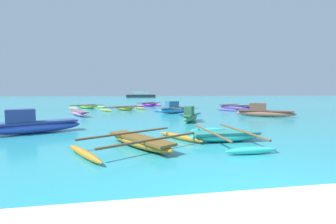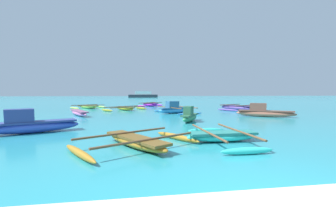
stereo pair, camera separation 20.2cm
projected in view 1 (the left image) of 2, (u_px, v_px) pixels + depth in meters
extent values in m
ellipsoid|color=#B2E558|center=(87.00, 107.00, 24.52)|extent=(2.73, 3.10, 0.31)
cube|color=olive|center=(87.00, 106.00, 24.51)|extent=(2.54, 2.87, 0.08)
cylinder|color=brown|center=(90.00, 106.00, 24.01)|extent=(2.46, 2.01, 0.07)
cylinder|color=brown|center=(84.00, 105.00, 25.00)|extent=(2.46, 2.01, 0.07)
ellipsoid|color=#B2E558|center=(100.00, 107.00, 25.68)|extent=(1.41, 1.68, 0.20)
ellipsoid|color=#B2E558|center=(73.00, 108.00, 23.36)|extent=(1.41, 1.68, 0.20)
ellipsoid|color=#B826CB|center=(149.00, 105.00, 28.13)|extent=(2.16, 2.10, 0.42)
cube|color=#72217C|center=(149.00, 103.00, 28.12)|extent=(2.01, 1.96, 0.08)
cylinder|color=brown|center=(152.00, 103.00, 27.83)|extent=(2.36, 2.48, 0.07)
cylinder|color=brown|center=(146.00, 103.00, 28.39)|extent=(2.36, 2.48, 0.07)
ellipsoid|color=#B826CB|center=(157.00, 105.00, 29.52)|extent=(1.18, 1.14, 0.20)
ellipsoid|color=#B826CB|center=(140.00, 106.00, 26.76)|extent=(1.18, 1.14, 0.20)
ellipsoid|color=#32D4C5|center=(225.00, 136.00, 7.81)|extent=(2.54, 0.74, 0.33)
cube|color=teal|center=(225.00, 133.00, 7.80)|extent=(2.34, 0.71, 0.08)
cylinder|color=brown|center=(240.00, 131.00, 7.90)|extent=(0.11, 3.40, 0.07)
cylinder|color=brown|center=(210.00, 132.00, 7.69)|extent=(0.11, 3.40, 0.07)
ellipsoid|color=#32D4C5|center=(208.00, 130.00, 9.48)|extent=(1.54, 0.22, 0.20)
ellipsoid|color=#32D4C5|center=(251.00, 151.00, 6.15)|extent=(1.54, 0.22, 0.20)
ellipsoid|color=blue|center=(34.00, 127.00, 9.38)|extent=(3.62, 2.21, 0.49)
cube|color=navy|center=(34.00, 122.00, 9.37)|extent=(3.35, 2.06, 0.08)
cube|color=navy|center=(21.00, 116.00, 9.08)|extent=(1.19, 1.01, 0.54)
ellipsoid|color=#3E9D67|center=(191.00, 118.00, 13.17)|extent=(1.62, 2.25, 0.44)
cube|color=#2E6345|center=(191.00, 115.00, 13.16)|extent=(1.50, 2.08, 0.08)
cube|color=#2E6345|center=(189.00, 110.00, 12.86)|extent=(0.70, 0.78, 0.48)
ellipsoid|color=#3DA0E8|center=(176.00, 110.00, 18.66)|extent=(3.39, 1.97, 0.48)
cube|color=#2E658C|center=(176.00, 108.00, 18.64)|extent=(3.13, 1.84, 0.08)
cube|color=#2E658C|center=(172.00, 104.00, 18.40)|extent=(1.11, 0.96, 0.53)
cylinder|color=brown|center=(184.00, 107.00, 19.03)|extent=(1.44, 3.43, 0.07)
cylinder|color=brown|center=(169.00, 107.00, 18.24)|extent=(1.44, 3.43, 0.07)
ellipsoid|color=#3DA0E8|center=(165.00, 110.00, 20.23)|extent=(2.25, 1.07, 0.20)
ellipsoid|color=#3DA0E8|center=(190.00, 114.00, 17.11)|extent=(2.25, 1.07, 0.20)
ellipsoid|color=#A97621|center=(139.00, 142.00, 6.97)|extent=(2.13, 2.97, 0.32)
cube|color=brown|center=(139.00, 138.00, 6.96)|extent=(1.98, 2.75, 0.08)
cylinder|color=brown|center=(153.00, 140.00, 6.43)|extent=(2.98, 1.82, 0.07)
cylinder|color=brown|center=(128.00, 133.00, 7.48)|extent=(2.98, 1.82, 0.07)
ellipsoid|color=#A97621|center=(180.00, 137.00, 8.08)|extent=(1.31, 2.00, 0.20)
ellipsoid|color=#A97621|center=(84.00, 153.00, 5.87)|extent=(1.31, 2.00, 0.20)
ellipsoid|color=pink|center=(78.00, 113.00, 16.60)|extent=(2.21, 3.78, 0.38)
cube|color=#8C5175|center=(78.00, 111.00, 16.59)|extent=(2.05, 3.48, 0.08)
ellipsoid|color=#B5664D|center=(265.00, 113.00, 15.88)|extent=(3.62, 2.59, 0.45)
cube|color=brown|center=(265.00, 111.00, 15.86)|extent=(3.34, 2.40, 0.08)
cube|color=brown|center=(258.00, 107.00, 16.03)|extent=(1.18, 0.99, 0.50)
ellipsoid|color=#9E9C27|center=(124.00, 109.00, 21.80)|extent=(2.04, 2.45, 0.31)
cube|color=brown|center=(124.00, 107.00, 21.79)|extent=(1.90, 2.26, 0.08)
cylinder|color=brown|center=(128.00, 107.00, 21.38)|extent=(3.22, 2.44, 0.07)
cylinder|color=brown|center=(121.00, 107.00, 22.19)|extent=(3.22, 2.44, 0.07)
ellipsoid|color=#9E9C27|center=(140.00, 108.00, 23.24)|extent=(1.26, 1.59, 0.20)
ellipsoid|color=#9E9C27|center=(106.00, 110.00, 20.37)|extent=(1.26, 1.59, 0.20)
ellipsoid|color=#66479E|center=(237.00, 108.00, 21.97)|extent=(2.57, 3.86, 0.48)
cube|color=#453463|center=(237.00, 106.00, 21.95)|extent=(2.39, 3.57, 0.08)
cylinder|color=brown|center=(245.00, 105.00, 21.25)|extent=(2.74, 1.52, 0.07)
cylinder|color=brown|center=(229.00, 105.00, 22.65)|extent=(2.74, 1.52, 0.07)
ellipsoid|color=#66479E|center=(246.00, 108.00, 22.92)|extent=(1.29, 2.16, 0.20)
ellipsoid|color=#66479E|center=(227.00, 110.00, 21.05)|extent=(1.29, 2.16, 0.20)
cube|color=#2D333D|center=(141.00, 96.00, 82.74)|extent=(10.64, 2.34, 1.06)
cube|color=white|center=(141.00, 93.00, 82.64)|extent=(5.85, 1.99, 1.28)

